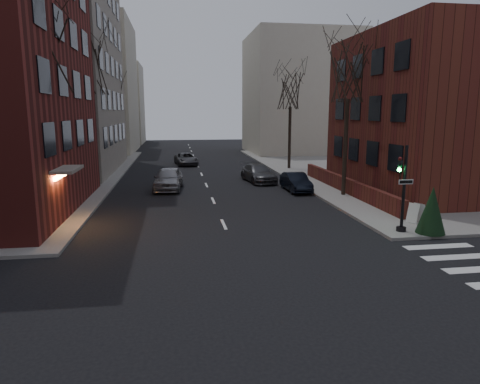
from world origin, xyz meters
name	(u,v)px	position (x,y,z in m)	size (l,w,h in m)	color
ground	(281,354)	(0.00, 0.00, 0.00)	(160.00, 160.00, 0.00)	black
building_left_tan	(5,16)	(-17.00, 34.00, 14.00)	(18.00, 18.00, 28.00)	gray
building_right_brick	(446,114)	(16.50, 19.00, 5.50)	(12.00, 14.00, 11.00)	#582419
low_wall_right	(345,185)	(9.30, 19.00, 0.65)	(0.35, 16.00, 1.00)	#582419
building_distant_la	(82,87)	(-15.00, 55.00, 9.00)	(14.00, 16.00, 18.00)	beige
building_distant_ra	(300,95)	(15.00, 50.00, 8.00)	(14.00, 14.00, 16.00)	beige
building_distant_lb	(114,104)	(-13.00, 72.00, 7.00)	(10.00, 12.00, 14.00)	beige
traffic_signal	(402,194)	(7.94, 8.99, 1.91)	(0.76, 0.44, 4.00)	black
tree_left_a	(38,53)	(-8.80, 14.00, 8.47)	(4.18, 4.18, 10.26)	#2D231C
tree_left_b	(87,68)	(-8.80, 26.00, 8.91)	(4.40, 4.40, 10.80)	#2D231C
tree_left_c	(113,89)	(-8.80, 40.00, 8.03)	(3.96, 3.96, 9.72)	#2D231C
tree_right_a	(349,74)	(8.80, 18.00, 8.03)	(3.96, 3.96, 9.72)	#2D231C
tree_right_b	(291,91)	(8.80, 32.00, 7.59)	(3.74, 3.74, 9.18)	#2D231C
streetlamp_near	(89,132)	(-8.20, 22.00, 4.24)	(0.36, 0.36, 6.28)	black
streetlamp_far	(123,124)	(-8.20, 42.00, 4.24)	(0.36, 0.36, 6.28)	black
parked_sedan	(296,182)	(6.20, 20.48, 0.66)	(1.40, 4.01, 1.32)	black
car_lane_silver	(168,179)	(-2.89, 22.48, 0.82)	(1.93, 4.79, 1.63)	gray
car_lane_gray	(258,173)	(4.34, 25.02, 0.71)	(1.99, 4.90, 1.42)	#3E3E43
car_lane_far	(186,159)	(-1.20, 37.32, 0.64)	(2.14, 4.63, 1.29)	#3D3C41
sandwich_board	(416,213)	(9.54, 10.35, 0.65)	(0.44, 0.62, 0.99)	silver
evergreen_shrub	(432,210)	(9.15, 8.50, 1.23)	(1.30, 1.30, 2.17)	black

